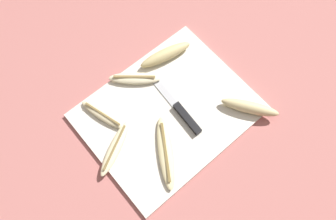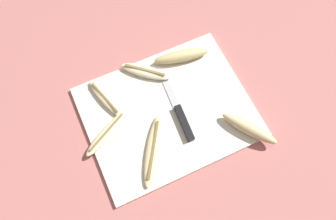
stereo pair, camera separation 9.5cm
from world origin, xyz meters
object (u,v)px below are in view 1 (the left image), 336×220
(banana_bright_far, at_px, (135,78))
(banana_mellow_near, at_px, (250,107))
(banana_spotted_left, at_px, (166,55))
(banana_pale_long, at_px, (115,148))
(banana_soft_right, at_px, (166,152))
(banana_cream_curved, at_px, (103,115))
(knife, at_px, (183,113))

(banana_bright_far, bearing_deg, banana_mellow_near, -56.67)
(banana_spotted_left, bearing_deg, banana_bright_far, 179.23)
(banana_pale_long, bearing_deg, banana_mellow_near, -23.45)
(banana_soft_right, relative_size, banana_bright_far, 1.37)
(banana_soft_right, distance_m, banana_mellow_near, 0.28)
(banana_pale_long, height_order, banana_spotted_left, banana_spotted_left)
(banana_soft_right, distance_m, banana_bright_far, 0.25)
(banana_soft_right, relative_size, banana_spotted_left, 1.13)
(banana_soft_right, relative_size, banana_mellow_near, 1.25)
(banana_spotted_left, relative_size, banana_cream_curved, 1.13)
(banana_spotted_left, bearing_deg, banana_pale_long, -156.07)
(banana_mellow_near, bearing_deg, banana_cream_curved, 142.17)
(knife, distance_m, banana_soft_right, 0.13)
(banana_cream_curved, bearing_deg, banana_pale_long, -108.29)
(banana_pale_long, xyz_separation_m, banana_mellow_near, (0.37, -0.16, 0.01))
(banana_soft_right, xyz_separation_m, banana_mellow_near, (0.27, -0.06, 0.01))
(banana_mellow_near, height_order, banana_spotted_left, banana_spotted_left)
(banana_mellow_near, relative_size, banana_spotted_left, 0.91)
(knife, bearing_deg, banana_bright_far, 105.21)
(banana_pale_long, height_order, banana_mellow_near, banana_mellow_near)
(knife, distance_m, banana_spotted_left, 0.20)
(knife, height_order, banana_spotted_left, banana_spotted_left)
(knife, bearing_deg, banana_mellow_near, -32.43)
(banana_spotted_left, bearing_deg, banana_soft_right, -130.37)
(banana_mellow_near, relative_size, banana_cream_curved, 1.02)
(banana_soft_right, bearing_deg, banana_cream_curved, 108.03)
(banana_soft_right, xyz_separation_m, banana_cream_curved, (-0.07, 0.20, 0.00))
(banana_spotted_left, distance_m, banana_bright_far, 0.12)
(banana_cream_curved, bearing_deg, knife, -39.29)
(banana_spotted_left, distance_m, banana_cream_curved, 0.27)
(knife, relative_size, banana_soft_right, 1.16)
(knife, bearing_deg, banana_spotted_left, 68.25)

